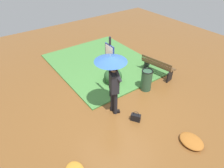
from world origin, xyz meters
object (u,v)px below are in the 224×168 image
Objects in this scene: handbag at (136,117)px; trash_bin at (146,80)px; info_sign_post at (110,62)px; park_bench at (158,66)px; person_with_umbrella at (112,71)px.

handbag is 1.75m from trash_bin.
handbag is at bearing 179.05° from info_sign_post.
info_sign_post is 1.63× the size of park_bench.
info_sign_post reaches higher than park_bench.
person_with_umbrella is 1.45× the size of park_bench.
park_bench is (0.68, -2.82, -1.15)m from person_with_umbrella.
person_with_umbrella is 2.07m from trash_bin.
person_with_umbrella reaches higher than trash_bin.
handbag is 0.44× the size of trash_bin.
park_bench is (1.49, -2.49, 0.28)m from handbag.
info_sign_post is 1.76m from trash_bin.
trash_bin is at bearing -106.34° from info_sign_post.
handbag is 0.26× the size of park_bench.
trash_bin is at bearing -83.19° from person_with_umbrella.
info_sign_post is at bearing -29.84° from person_with_umbrella.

